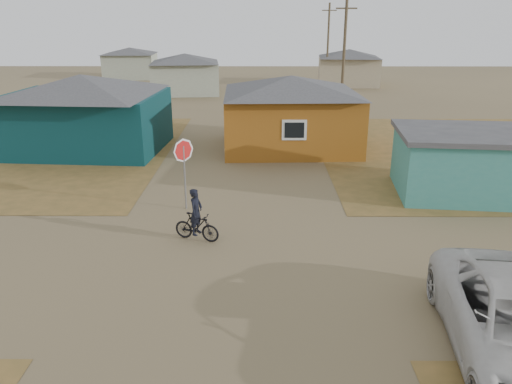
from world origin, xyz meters
TOP-DOWN VIEW (x-y plane):
  - ground at (0.00, 0.00)m, footprint 120.00×120.00m
  - grass_ne at (14.00, 13.00)m, footprint 20.00×18.00m
  - house_teal at (-8.50, 13.50)m, footprint 8.93×7.08m
  - house_yellow at (2.50, 14.00)m, footprint 7.72×6.76m
  - shed_turquoise at (9.50, 6.50)m, footprint 6.71×4.93m
  - house_pale_west at (-6.00, 34.00)m, footprint 7.04×6.15m
  - house_beige_east at (10.00, 40.00)m, footprint 6.95×6.05m
  - house_pale_north at (-14.00, 46.00)m, footprint 6.28×5.81m
  - utility_pole_near at (6.50, 22.00)m, footprint 1.40×0.20m
  - utility_pole_far at (7.50, 38.00)m, footprint 1.40×0.20m
  - stop_sign at (-1.95, 4.78)m, footprint 0.83×0.38m
  - cyclist at (-1.21, 1.99)m, footprint 1.61×0.93m

SIDE VIEW (x-z plane):
  - ground at x=0.00m, z-range 0.00..0.00m
  - grass_ne at x=14.00m, z-range 0.00..0.01m
  - cyclist at x=-1.21m, z-range -0.24..1.51m
  - shed_turquoise at x=9.50m, z-range 0.01..2.61m
  - house_pale_north at x=-14.00m, z-range 0.05..3.45m
  - house_pale_west at x=-6.00m, z-range 0.06..3.66m
  - house_beige_east at x=10.00m, z-range 0.06..3.66m
  - stop_sign at x=-1.95m, z-range 0.62..3.32m
  - house_yellow at x=2.50m, z-range 0.05..3.95m
  - house_teal at x=-8.50m, z-range 0.05..4.05m
  - utility_pole_near at x=6.50m, z-range 0.14..8.14m
  - utility_pole_far at x=7.50m, z-range 0.14..8.14m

